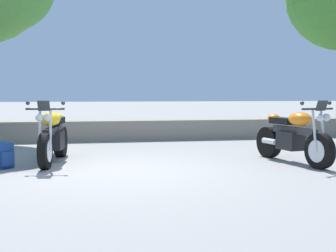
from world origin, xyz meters
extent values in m
plane|color=gray|center=(0.00, 0.00, 0.00)|extent=(120.00, 120.00, 0.00)
cube|color=gray|center=(0.00, 4.80, 0.28)|extent=(36.00, 0.80, 0.55)
cylinder|color=black|center=(-1.29, 0.39, 0.31)|extent=(0.20, 0.63, 0.62)
cylinder|color=black|center=(-1.14, 1.83, 0.31)|extent=(0.24, 0.64, 0.62)
cylinder|color=silver|center=(-1.29, 0.39, 0.31)|extent=(0.20, 0.40, 0.38)
cube|color=black|center=(-1.21, 1.16, 0.41)|extent=(0.37, 0.51, 0.34)
cube|color=#2D2D30|center=(-1.22, 1.06, 0.61)|extent=(0.25, 1.11, 0.12)
ellipsoid|color=yellow|center=(-1.23, 0.91, 0.83)|extent=(0.39, 0.55, 0.26)
cube|color=black|center=(-1.18, 1.39, 0.77)|extent=(0.32, 0.58, 0.12)
ellipsoid|color=yellow|center=(-1.15, 1.69, 0.81)|extent=(0.25, 0.30, 0.16)
cylinder|color=#2D2D30|center=(-1.28, 0.47, 1.03)|extent=(0.66, 0.10, 0.04)
sphere|color=silver|center=(-1.22, 0.33, 0.89)|extent=(0.13, 0.13, 0.13)
sphere|color=silver|center=(-1.36, 0.34, 0.89)|extent=(0.13, 0.13, 0.13)
cube|color=#26282D|center=(-1.29, 0.37, 1.09)|extent=(0.21, 0.12, 0.18)
cylinder|color=silver|center=(-1.32, 1.60, 0.36)|extent=(0.15, 0.39, 0.11)
cylinder|color=silver|center=(-1.19, 0.42, 0.67)|extent=(0.06, 0.17, 0.73)
cylinder|color=silver|center=(-1.37, 0.44, 0.67)|extent=(0.06, 0.17, 0.73)
sphere|color=#2D2D30|center=(-0.98, 0.48, 1.13)|extent=(0.07, 0.07, 0.07)
sphere|color=#2D2D30|center=(-1.57, 0.54, 1.13)|extent=(0.07, 0.07, 0.07)
cylinder|color=black|center=(3.36, -0.40, 0.31)|extent=(0.27, 0.64, 0.62)
cylinder|color=black|center=(3.04, 1.00, 0.31)|extent=(0.31, 0.64, 0.62)
cylinder|color=silver|center=(3.36, -0.40, 0.31)|extent=(0.24, 0.41, 0.38)
cube|color=black|center=(3.19, 0.35, 0.41)|extent=(0.42, 0.54, 0.34)
cube|color=#2D2D30|center=(3.21, 0.25, 0.61)|extent=(0.38, 1.10, 0.12)
ellipsoid|color=orange|center=(3.24, 0.10, 0.83)|extent=(0.45, 0.58, 0.26)
cube|color=black|center=(3.14, 0.57, 0.77)|extent=(0.38, 0.60, 0.12)
ellipsoid|color=orange|center=(3.07, 0.86, 0.81)|extent=(0.28, 0.32, 0.16)
cylinder|color=#2D2D30|center=(3.34, -0.33, 1.03)|extent=(0.65, 0.18, 0.04)
sphere|color=silver|center=(3.44, -0.45, 0.89)|extent=(0.13, 0.13, 0.13)
sphere|color=silver|center=(3.30, -0.48, 0.89)|extent=(0.13, 0.13, 0.13)
cube|color=#26282D|center=(3.36, -0.42, 1.09)|extent=(0.22, 0.14, 0.18)
cylinder|color=silver|center=(2.94, 0.73, 0.36)|extent=(0.19, 0.39, 0.11)
cylinder|color=silver|center=(3.43, -0.34, 0.67)|extent=(0.08, 0.17, 0.73)
cylinder|color=silver|center=(3.26, -0.38, 0.67)|extent=(0.08, 0.17, 0.73)
sphere|color=#2D2D30|center=(3.62, -0.22, 1.13)|extent=(0.07, 0.07, 0.07)
sphere|color=#2D2D30|center=(3.04, -0.35, 1.13)|extent=(0.07, 0.07, 0.07)
cube|color=navy|center=(-2.00, 0.57, 0.22)|extent=(0.34, 0.34, 0.44)
cube|color=navy|center=(-1.92, 0.49, 0.18)|extent=(0.20, 0.21, 0.24)
ellipsoid|color=navy|center=(-2.00, 0.57, 0.43)|extent=(0.32, 0.33, 0.08)
cube|color=#10244B|center=(-2.03, 0.70, 0.24)|extent=(0.06, 0.06, 0.37)
camera|label=1|loc=(-0.44, -7.02, 1.30)|focal=45.10mm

